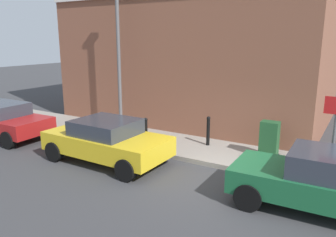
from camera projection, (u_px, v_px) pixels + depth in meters
name	position (u px, v px, depth m)	size (l,w,h in m)	color
ground	(213.00, 181.00, 9.16)	(80.00, 80.00, 0.00)	#38383A
sidewalk	(100.00, 131.00, 13.85)	(2.33, 30.00, 0.15)	gray
corner_building	(204.00, 19.00, 15.72)	(7.65, 11.35, 9.38)	brown
car_green	(328.00, 182.00, 7.36)	(1.89, 4.13, 1.41)	#195933
car_yellow	(107.00, 140.00, 10.45)	(2.00, 4.01, 1.36)	gold
car_red	(1.00, 119.00, 13.14)	(2.00, 4.31, 1.35)	maroon
utility_cabinet	(269.00, 141.00, 10.49)	(0.46, 0.61, 1.15)	#1E4C28
bollard_near_cabinet	(208.00, 130.00, 11.64)	(0.14, 0.14, 1.04)	black
bollard_far_kerb	(146.00, 131.00, 11.45)	(0.14, 0.14, 1.04)	black
street_sign	(335.00, 127.00, 8.33)	(0.08, 0.60, 2.30)	#59595B
lamppost	(119.00, 52.00, 13.00)	(0.20, 0.44, 5.72)	#59595B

